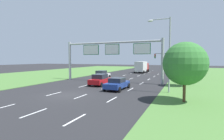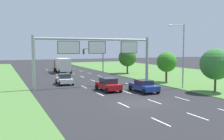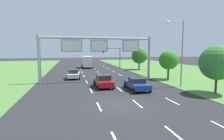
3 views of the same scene
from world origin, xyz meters
The scene contains 15 objects.
ground_plane centered at (0.00, 0.00, 0.00)m, with size 200.00×200.00×0.00m, color #262628.
grass_verge_right centered at (21.00, 10.00, 0.03)m, with size 24.00×120.00×0.06m, color #4C7A38.
lane_dashes_inner_left centered at (-1.75, 12.00, 0.00)m, with size 0.14×62.40×0.01m.
lane_dashes_inner_right centered at (1.75, 12.00, 0.00)m, with size 0.14×62.40×0.01m.
lane_dashes_slip centered at (5.25, 12.00, 0.00)m, with size 0.14×62.40×0.01m.
car_near_red centered at (-3.63, 15.62, 0.79)m, with size 2.34×4.15×1.60m.
car_lead_silver centered at (0.05, 7.73, 0.83)m, with size 2.21×4.27×1.64m.
car_mid_lane centered at (3.72, 5.24, 0.76)m, with size 2.23×4.46×1.50m.
box_truck centered at (0.21, 33.47, 1.70)m, with size 2.80×7.25×3.16m.
sign_gantry centered at (0.11, 11.95, 4.93)m, with size 17.24×0.44×7.00m.
traffic_light_mast centered at (6.83, 30.73, 3.87)m, with size 4.76×0.49×5.60m.
street_lamp centered at (9.56, 5.46, 5.08)m, with size 2.61×0.32×8.50m.
roadside_tree_near centered at (11.57, 1.47, 3.44)m, with size 3.81×3.81×5.36m.
roadside_tree_mid centered at (11.52, 11.19, 3.20)m, with size 3.13×3.13×4.78m.
roadside_tree_far centered at (12.28, 25.73, 3.39)m, with size 3.76×3.76×5.28m.
Camera 3 is at (-3.96, -14.40, 4.82)m, focal length 28.00 mm.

